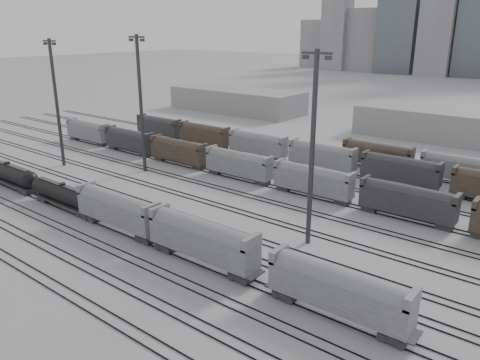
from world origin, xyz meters
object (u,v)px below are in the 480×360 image
Objects in this scene: hopper_car_b at (202,238)px; hopper_car_c at (339,289)px; light_mast_a at (56,100)px; light_mast_c at (312,146)px; tank_car_a at (8,173)px; hopper_car_a at (118,208)px; tank_car_b at (64,194)px.

hopper_car_b is 19.10m from hopper_car_c.
light_mast_c is (62.63, -0.72, -0.25)m from light_mast_a.
tank_car_a is 1.18× the size of hopper_car_a.
hopper_car_c is at bearing -0.00° from hopper_car_a.
light_mast_a is (-55.12, 14.52, 10.74)m from hopper_car_b.
light_mast_c is at bearing 130.03° from hopper_car_c.
hopper_car_a is at bearing -20.88° from light_mast_a.
tank_car_a is 18.75m from tank_car_b.
light_mast_a reaches higher than hopper_car_c.
hopper_car_b is 0.61× the size of light_mast_a.
hopper_car_a is 30.11m from light_mast_c.
tank_car_b is 0.65× the size of light_mast_c.
hopper_car_c is at bearing -0.00° from tank_car_a.
hopper_car_b reaches higher than hopper_car_c.
hopper_car_c is 20.94m from light_mast_c.
tank_car_b is at bearing 180.00° from hopper_car_b.
light_mast_c is at bearing 61.44° from hopper_car_b.
tank_car_a is 0.69× the size of light_mast_a.
light_mast_c is (57.82, 13.80, 11.43)m from tank_car_a.
hopper_car_a is (33.25, 0.00, 0.83)m from tank_car_a.
light_mast_c reaches higher than hopper_car_c.
hopper_car_b is at bearing -118.56° from light_mast_c.
tank_car_a is 33.26m from hopper_car_a.
hopper_car_c reaches higher than tank_car_b.
tank_car_a is at bearing -166.58° from light_mast_c.
hopper_car_c is at bearing -0.00° from hopper_car_b.
hopper_car_b is at bearing -0.00° from tank_car_a.
light_mast_c is (24.58, 13.80, 10.60)m from hopper_car_a.
light_mast_a reaches higher than tank_car_a.
tank_car_a is 1.15× the size of hopper_car_b.
hopper_car_c is 0.59× the size of light_mast_c.
light_mast_c is at bearing -0.66° from light_mast_a.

